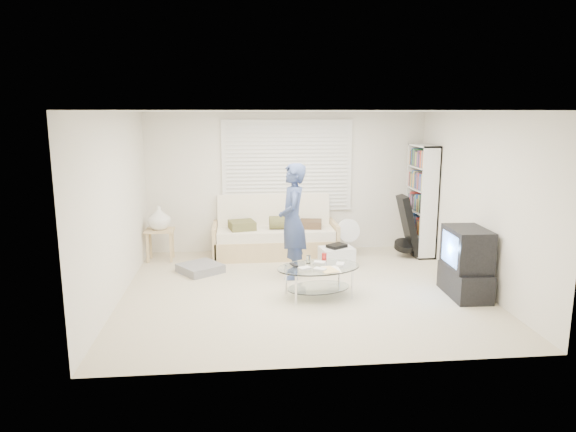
{
  "coord_description": "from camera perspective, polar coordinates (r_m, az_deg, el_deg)",
  "views": [
    {
      "loc": [
        -0.89,
        -6.89,
        2.48
      ],
      "look_at": [
        -0.18,
        0.3,
        1.02
      ],
      "focal_mm": 32.0,
      "sensor_mm": 36.0,
      "label": 1
    }
  ],
  "objects": [
    {
      "name": "grey_floor_pillow",
      "position": [
        8.27,
        -9.72,
        -5.75
      ],
      "size": [
        0.81,
        0.81,
        0.13
      ],
      "primitive_type": "cube",
      "rotation": [
        0.0,
        0.0,
        0.62
      ],
      "color": "slate",
      "rests_on": "ground"
    },
    {
      "name": "standing_person",
      "position": [
        7.73,
        0.52,
        -0.58
      ],
      "size": [
        0.47,
        0.67,
        1.75
      ],
      "primitive_type": "imported",
      "rotation": [
        0.0,
        0.0,
        -1.65
      ],
      "color": "navy",
      "rests_on": "ground"
    },
    {
      "name": "ground",
      "position": [
        7.38,
        1.6,
        -8.23
      ],
      "size": [
        5.0,
        5.0,
        0.0
      ],
      "primitive_type": "plane",
      "color": "beige",
      "rests_on": "ground"
    },
    {
      "name": "tv_unit",
      "position": [
        7.44,
        19.15,
        -4.98
      ],
      "size": [
        0.5,
        0.88,
        0.95
      ],
      "color": "black",
      "rests_on": "ground"
    },
    {
      "name": "floor_fan",
      "position": [
        8.99,
        6.69,
        -2.07
      ],
      "size": [
        0.42,
        0.28,
        0.68
      ],
      "color": "white",
      "rests_on": "ground"
    },
    {
      "name": "window_blinds",
      "position": [
        9.18,
        -0.08,
        5.59
      ],
      "size": [
        2.32,
        0.08,
        1.62
      ],
      "color": "silver",
      "rests_on": "ground"
    },
    {
      "name": "room_shell",
      "position": [
        7.47,
        1.21,
        4.87
      ],
      "size": [
        5.02,
        4.52,
        2.51
      ],
      "color": "silver",
      "rests_on": "ground"
    },
    {
      "name": "storage_bin",
      "position": [
        8.46,
        5.42,
        -4.49
      ],
      "size": [
        0.58,
        0.45,
        0.37
      ],
      "color": "white",
      "rests_on": "ground"
    },
    {
      "name": "side_table",
      "position": [
        8.93,
        -14.12,
        -0.45
      ],
      "size": [
        0.48,
        0.38,
        0.94
      ],
      "color": "tan",
      "rests_on": "ground"
    },
    {
      "name": "bookshelf",
      "position": [
        9.32,
        14.59,
        1.7
      ],
      "size": [
        0.31,
        0.82,
        1.94
      ],
      "color": "white",
      "rests_on": "ground"
    },
    {
      "name": "coffee_table",
      "position": [
        7.04,
        3.46,
        -6.25
      ],
      "size": [
        1.27,
        0.94,
        0.55
      ],
      "color": "silver",
      "rests_on": "ground"
    },
    {
      "name": "futon_sofa",
      "position": [
        9.05,
        -1.46,
        -2.25
      ],
      "size": [
        2.16,
        0.87,
        1.05
      ],
      "color": "tan",
      "rests_on": "ground"
    },
    {
      "name": "guitar_case",
      "position": [
        9.14,
        13.18,
        -1.55
      ],
      "size": [
        0.43,
        0.4,
        1.06
      ],
      "color": "black",
      "rests_on": "ground"
    }
  ]
}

